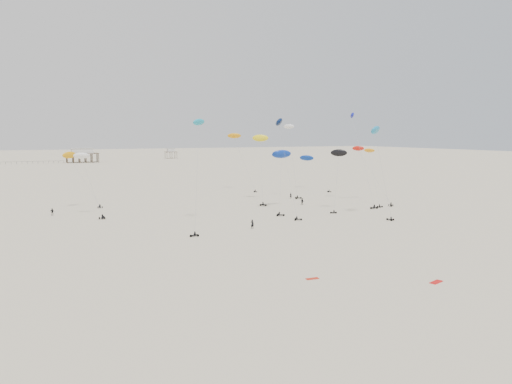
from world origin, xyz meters
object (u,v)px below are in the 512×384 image
pavilion_main (82,156)px  rig_4 (281,135)px  pavilion_small (171,154)px  rig_9 (338,163)px  rig_0 (261,153)px  spectator_0 (252,229)px

pavilion_main → rig_4: size_ratio=0.85×
pavilion_small → rig_9: rig_9 is taller
rig_0 → pavilion_main: bearing=-105.5°
rig_4 → spectator_0: bearing=-10.9°
rig_0 → spectator_0: size_ratio=8.97×
pavilion_small → rig_9: (-33.34, -283.68, 8.75)m
rig_4 → spectator_0: rig_4 is taller
spectator_0 → pavilion_small: bearing=-51.1°
rig_9 → spectator_0: bearing=113.8°
rig_9 → pavilion_small: bearing=-6.7°
rig_0 → rig_4: size_ratio=0.82×
rig_9 → spectator_0: 34.64m
pavilion_small → rig_9: size_ratio=0.57×
pavilion_small → spectator_0: bearing=-102.0°
rig_0 → rig_9: (10.44, -23.41, -1.95)m
pavilion_main → rig_0: 231.97m
pavilion_small → rig_4: rig_4 is taller
rig_4 → pavilion_small: bearing=-157.1°
rig_4 → rig_9: size_ratio=1.57×
rig_9 → spectator_0: size_ratio=6.97×
rig_0 → rig_9: bearing=92.1°
pavilion_main → rig_9: size_ratio=1.33×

